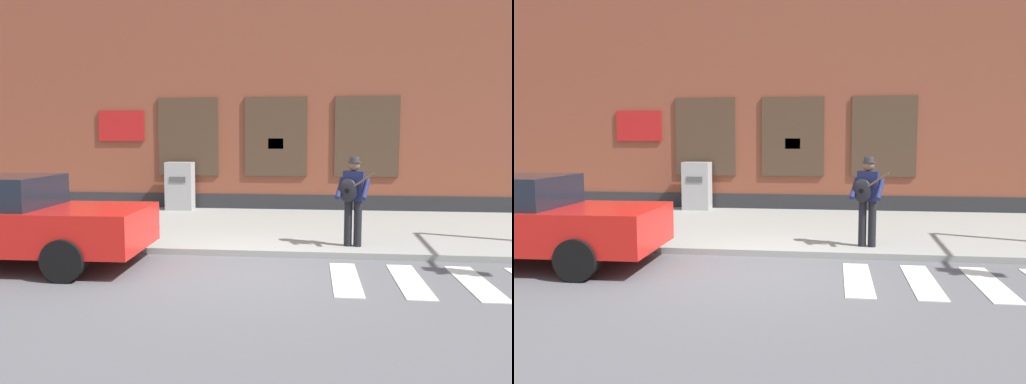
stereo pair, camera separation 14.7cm
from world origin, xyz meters
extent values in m
plane|color=#56565B|center=(0.00, 0.00, 0.00)|extent=(160.00, 160.00, 0.00)
cube|color=gray|center=(0.00, 3.91, 0.06)|extent=(28.00, 5.63, 0.12)
cube|color=brown|center=(0.00, 8.72, 4.29)|extent=(28.00, 4.00, 8.57)
cube|color=#28282B|center=(0.00, 6.70, 0.28)|extent=(28.00, 0.04, 0.55)
cube|color=#473323|center=(-2.59, 6.69, 2.23)|extent=(1.81, 0.06, 2.28)
cube|color=black|center=(-2.59, 6.68, 2.23)|extent=(1.69, 0.03, 2.16)
cube|color=#473323|center=(0.00, 6.69, 2.23)|extent=(1.81, 0.06, 2.28)
cube|color=black|center=(0.00, 6.68, 2.23)|extent=(1.69, 0.03, 2.16)
cube|color=#473323|center=(2.59, 6.69, 2.23)|extent=(1.81, 0.06, 2.28)
cube|color=black|center=(2.59, 6.68, 2.23)|extent=(1.69, 0.03, 2.16)
cube|color=red|center=(-4.63, 6.68, 2.55)|extent=(1.40, 0.04, 0.90)
cube|color=yellow|center=(0.00, 6.67, 2.03)|extent=(0.44, 0.02, 0.30)
cube|color=silver|center=(1.58, -0.20, 0.01)|extent=(0.42, 1.90, 0.01)
cube|color=silver|center=(2.54, -0.20, 0.01)|extent=(0.42, 1.90, 0.01)
cube|color=silver|center=(3.49, -0.20, 0.01)|extent=(0.42, 1.90, 0.01)
cube|color=red|center=(-3.99, 0.01, 0.67)|extent=(4.65, 1.97, 0.68)
cube|color=silver|center=(-1.75, 0.65, 0.74)|extent=(0.07, 0.24, 0.12)
cube|color=silver|center=(-1.72, -0.50, 0.74)|extent=(0.07, 0.24, 0.12)
cylinder|color=black|center=(-2.68, 0.92, 0.33)|extent=(0.67, 0.26, 0.66)
cylinder|color=black|center=(-2.63, -0.82, 0.33)|extent=(0.67, 0.26, 0.66)
cylinder|color=black|center=(1.93, 1.69, 0.55)|extent=(0.15, 0.15, 0.87)
cylinder|color=black|center=(1.75, 1.72, 0.55)|extent=(0.15, 0.15, 0.87)
cube|color=#191E47|center=(1.84, 1.72, 1.27)|extent=(0.42, 0.31, 0.56)
sphere|color=brown|center=(1.84, 1.72, 1.66)|extent=(0.22, 0.22, 0.22)
cylinder|color=#333338|center=(1.84, 1.72, 1.72)|extent=(0.27, 0.27, 0.02)
cylinder|color=#333338|center=(1.84, 1.72, 1.77)|extent=(0.18, 0.18, 0.09)
cylinder|color=#191E47|center=(2.05, 1.56, 1.23)|extent=(0.22, 0.52, 0.39)
cylinder|color=#191E47|center=(1.58, 1.68, 1.23)|extent=(0.22, 0.52, 0.39)
ellipsoid|color=black|center=(1.72, 1.56, 1.20)|extent=(0.38, 0.21, 0.44)
cylinder|color=black|center=(1.70, 1.50, 1.20)|extent=(0.09, 0.03, 0.09)
cylinder|color=brown|center=(1.96, 1.48, 1.38)|extent=(0.46, 0.15, 0.34)
cube|color=#9E9E9E|center=(-2.75, 6.27, 0.81)|extent=(0.78, 0.51, 1.38)
cube|color=#4C4C4C|center=(-2.75, 6.01, 1.02)|extent=(0.47, 0.02, 0.16)
camera|label=1|loc=(1.06, -7.78, 2.12)|focal=35.00mm
camera|label=2|loc=(1.20, -7.76, 2.12)|focal=35.00mm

